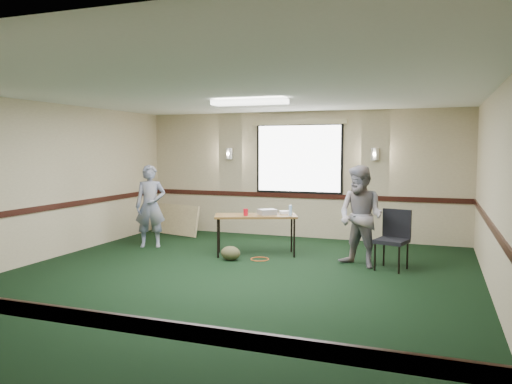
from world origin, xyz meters
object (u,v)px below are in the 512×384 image
(conference_chair, at_px, (394,234))
(person_left, at_px, (150,206))
(person_right, at_px, (361,216))
(folding_table, at_px, (256,218))
(projector, at_px, (267,212))

(conference_chair, height_order, person_left, person_left)
(person_left, height_order, person_right, person_right)
(folding_table, relative_size, conference_chair, 1.66)
(conference_chair, bearing_deg, folding_table, -170.02)
(folding_table, height_order, person_left, person_left)
(folding_table, relative_size, projector, 5.32)
(projector, xyz_separation_m, person_right, (1.71, -0.35, 0.04))
(projector, bearing_deg, folding_table, 165.11)
(projector, height_order, person_left, person_left)
(person_left, xyz_separation_m, person_right, (4.09, -0.28, 0.02))
(folding_table, bearing_deg, person_left, 157.66)
(person_left, bearing_deg, person_right, -28.69)
(conference_chair, distance_m, person_left, 4.62)
(folding_table, xyz_separation_m, person_left, (-2.19, 0.02, 0.12))
(person_left, bearing_deg, conference_chair, -27.69)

